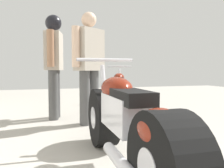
{
  "coord_description": "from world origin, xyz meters",
  "views": [
    {
      "loc": [
        -0.92,
        0.28,
        0.82
      ],
      "look_at": [
        -0.03,
        3.2,
        0.63
      ],
      "focal_mm": 37.9,
      "sensor_mm": 36.0,
      "label": 1
    }
  ],
  "objects_px": {
    "mechanic_with_helmet": "(54,57)",
    "motorcycle_maroon_cruiser": "(125,125)",
    "mechanic_in_blue": "(89,61)",
    "motorcycle_black_naked": "(119,90)"
  },
  "relations": [
    {
      "from": "mechanic_with_helmet",
      "to": "motorcycle_maroon_cruiser",
      "type": "bearing_deg",
      "value": -80.16
    },
    {
      "from": "mechanic_with_helmet",
      "to": "motorcycle_black_naked",
      "type": "bearing_deg",
      "value": 31.59
    },
    {
      "from": "motorcycle_maroon_cruiser",
      "to": "mechanic_in_blue",
      "type": "bearing_deg",
      "value": 87.56
    },
    {
      "from": "motorcycle_maroon_cruiser",
      "to": "motorcycle_black_naked",
      "type": "relative_size",
      "value": 1.04
    },
    {
      "from": "motorcycle_maroon_cruiser",
      "to": "motorcycle_black_naked",
      "type": "xyz_separation_m",
      "value": [
        1.03,
        3.2,
        -0.01
      ]
    },
    {
      "from": "motorcycle_maroon_cruiser",
      "to": "mechanic_in_blue",
      "type": "height_order",
      "value": "mechanic_in_blue"
    },
    {
      "from": "mechanic_in_blue",
      "to": "motorcycle_black_naked",
      "type": "bearing_deg",
      "value": 56.56
    },
    {
      "from": "mechanic_in_blue",
      "to": "mechanic_with_helmet",
      "type": "bearing_deg",
      "value": 130.46
    },
    {
      "from": "motorcycle_maroon_cruiser",
      "to": "mechanic_with_helmet",
      "type": "relative_size",
      "value": 1.17
    },
    {
      "from": "mechanic_in_blue",
      "to": "mechanic_with_helmet",
      "type": "relative_size",
      "value": 0.97
    }
  ]
}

